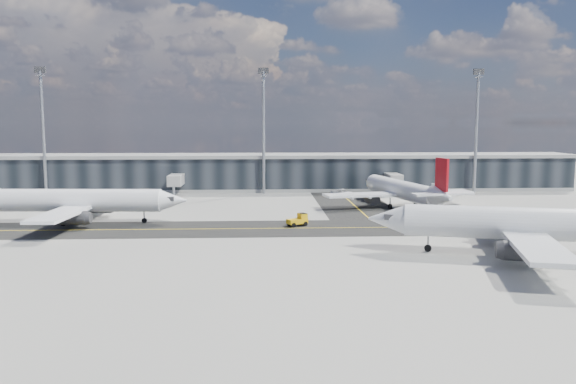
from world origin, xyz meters
The scene contains 9 objects.
ground centered at (0.00, 0.00, 0.00)m, with size 300.00×300.00×0.00m, color gray.
taxiway_lanes centered at (3.91, 10.74, 0.01)m, with size 180.00×63.00×0.03m.
terminal_concourse centered at (0.04, 54.93, 4.09)m, with size 152.00×19.80×8.80m.
floodlight_masts centered at (0.00, 48.00, 15.61)m, with size 102.50×0.70×28.90m.
airliner_af centered at (-31.70, 10.52, 3.69)m, with size 37.74×32.17×11.18m.
airliner_redtail centered at (26.68, 24.03, 3.49)m, with size 30.46×35.50×10.57m.
airliner_near centered at (33.16, -15.94, 3.98)m, with size 40.27×34.62×12.05m.
baggage_tug centered at (5.43, 5.90, 1.01)m, with size 3.57×2.82×2.02m.
service_van centered at (17.68, 42.28, 0.79)m, with size 2.62×5.68×1.58m, color white.
Camera 1 is at (-0.41, -82.32, 16.40)m, focal length 35.00 mm.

